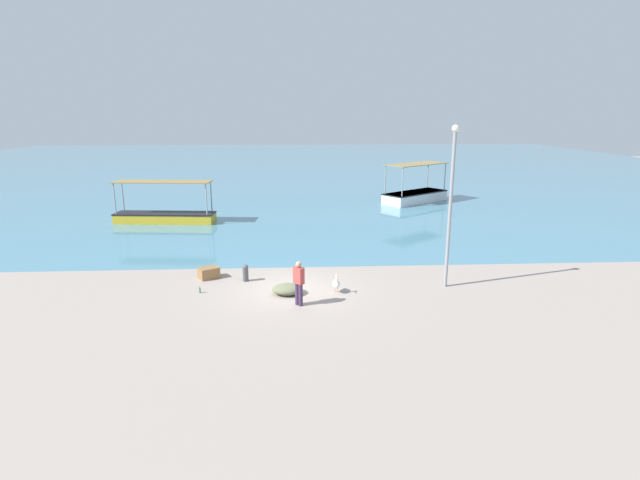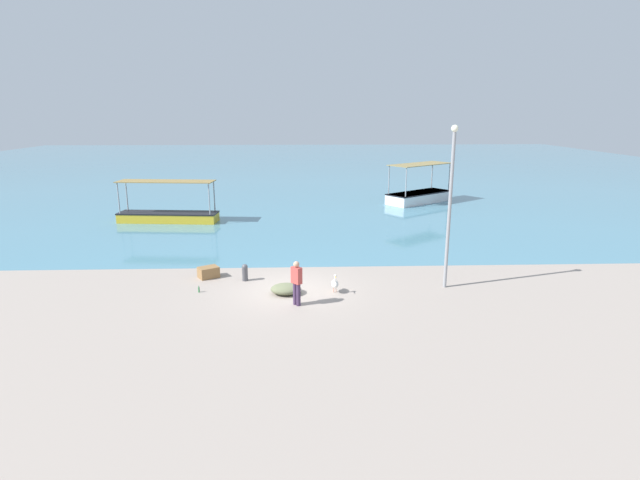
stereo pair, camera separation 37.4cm
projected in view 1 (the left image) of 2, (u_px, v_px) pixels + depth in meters
The scene contains 11 objects.
ground at pixel (292, 290), 20.10m from camera, with size 120.00×120.00×0.00m, color gray.
harbor_water at pixel (292, 166), 66.53m from camera, with size 110.00×90.00×0.00m, color teal.
fishing_boat_far_right at pixel (415, 195), 39.60m from camera, with size 5.76×4.98×3.05m.
fishing_boat_far_left at pixel (165, 215), 32.30m from camera, with size 6.52×2.13×2.68m.
pelican at pixel (336, 283), 19.74m from camera, with size 0.30×0.80×0.80m.
lamp_post at pixel (451, 200), 19.63m from camera, with size 0.28×0.28×6.49m.
mooring_bollard at pixel (246, 272), 21.07m from camera, with size 0.25×0.25×0.73m.
fisherman_standing at pixel (299, 282), 18.29m from camera, with size 0.43×0.44×1.69m.
net_pile at pixel (287, 289), 19.62m from camera, with size 1.20×1.02×0.39m, color #656A4C.
cargo_crate at pixel (209, 273), 21.48m from camera, with size 0.82×0.59×0.47m, color olive.
glass_bottle at pixel (200, 290), 19.73m from camera, with size 0.07×0.07×0.27m.
Camera 1 is at (0.11, -19.01, 6.94)m, focal length 28.00 mm.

